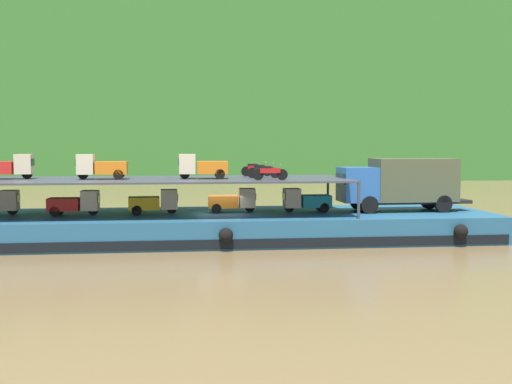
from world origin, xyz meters
The scene contains 15 objects.
ground_plane centered at (0.00, 0.00, 0.00)m, with size 400.00×400.00×0.00m, color brown.
hillside_far_bank centered at (0.00, 71.64, 18.25)m, with size 113.11×36.40×32.40m.
cargo_barge centered at (0.00, -0.02, 0.75)m, with size 31.10×8.60×1.50m.
covered_lorry centered at (10.57, -0.10, 3.19)m, with size 7.90×2.45×3.10m.
cargo_rack centered at (-3.80, 0.00, 3.44)m, with size 21.90×7.21×2.00m.
mini_truck_lower_aft centered at (-8.09, -0.19, 2.19)m, with size 2.76×1.24×1.38m.
mini_truck_lower_mid centered at (-3.76, -0.02, 2.19)m, with size 2.80×1.30×1.38m.
mini_truck_lower_fore centered at (0.72, 0.42, 2.19)m, with size 2.76×1.23×1.38m.
mini_truck_lower_bow centered at (4.96, 0.11, 2.19)m, with size 2.77×1.26×1.38m.
mini_truck_upper_stern centered at (-11.77, 0.56, 4.19)m, with size 2.78×1.27×1.38m.
mini_truck_upper_mid centered at (-6.62, -0.23, 4.19)m, with size 2.76×1.24×1.38m.
mini_truck_upper_fore centered at (-1.05, -0.31, 4.19)m, with size 2.75×1.22×1.38m.
motorcycle_upper_port centered at (2.52, -2.16, 3.93)m, with size 1.90×0.55×0.87m.
motorcycle_upper_centre centered at (2.45, 0.00, 3.93)m, with size 1.90×0.55×0.87m.
motorcycle_upper_stbd centered at (2.30, 2.16, 3.93)m, with size 1.90×0.55×0.87m.
Camera 1 is at (-2.07, -35.26, 5.39)m, focal length 43.57 mm.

